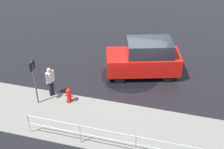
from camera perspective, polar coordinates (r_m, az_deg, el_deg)
ground_plane at (r=17.16m, az=5.11°, el=-0.19°), size 60.00×60.00×0.00m
kerb_strip at (r=13.94m, az=1.84°, el=-9.62°), size 24.00×3.20×0.04m
moving_hatchback at (r=16.75m, az=6.01°, el=2.97°), size 4.23×2.77×2.06m
fire_hydrant at (r=15.17m, az=-7.88°, el=-3.81°), size 0.42×0.31×0.80m
pedestrian at (r=15.42m, az=-11.22°, el=-0.92°), size 0.32×0.55×1.62m
metal_railing at (r=12.40m, az=4.37°, el=-12.10°), size 9.23×0.04×1.05m
sign_post at (r=14.70m, az=-14.10°, el=-0.34°), size 0.07×0.44×2.40m
puddle_patch at (r=17.09m, az=3.34°, el=-0.25°), size 3.15×3.15×0.01m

